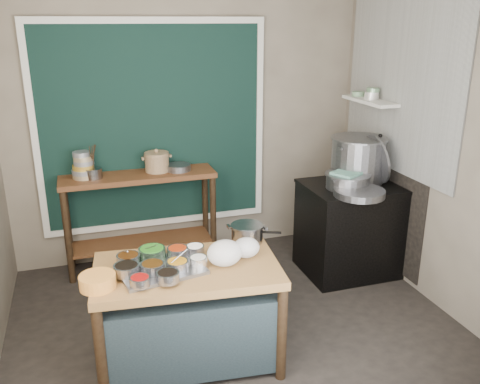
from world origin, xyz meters
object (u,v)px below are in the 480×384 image
object	(u,v)px
condiment_tray	(161,269)
ceramic_crock	(157,163)
stove_block	(351,230)
yellow_basin	(98,281)
saucepan	(247,233)
steamer	(348,181)
prep_table	(189,314)
back_counter	(141,220)
utensil_cup	(94,173)
stock_pot	(358,159)

from	to	relation	value
condiment_tray	ceramic_crock	world-z (taller)	ceramic_crock
ceramic_crock	stove_block	bearing A→B (deg)	-24.08
stove_block	yellow_basin	size ratio (longest dim) A/B	3.97
saucepan	steamer	bearing A→B (deg)	49.30
prep_table	back_counter	xyz separation A→B (m)	(-0.12, 1.62, 0.10)
yellow_basin	prep_table	bearing A→B (deg)	10.67
saucepan	ceramic_crock	size ratio (longest dim) A/B	1.02
prep_table	saucepan	xyz separation A→B (m)	(0.52, 0.26, 0.44)
utensil_cup	ceramic_crock	bearing A→B (deg)	4.79
steamer	utensil_cup	bearing A→B (deg)	160.37
stove_block	steamer	xyz separation A→B (m)	(-0.11, -0.07, 0.52)
back_counter	ceramic_crock	xyz separation A→B (m)	(0.19, 0.03, 0.56)
utensil_cup	yellow_basin	bearing A→B (deg)	-92.30
prep_table	utensil_cup	xyz separation A→B (m)	(-0.52, 1.61, 0.62)
back_counter	stock_pot	distance (m)	2.16
prep_table	stock_pot	xyz separation A→B (m)	(1.86, 1.00, 0.71)
saucepan	ceramic_crock	bearing A→B (deg)	130.80
utensil_cup	stock_pot	bearing A→B (deg)	-14.30
prep_table	back_counter	world-z (taller)	back_counter
ceramic_crock	saucepan	bearing A→B (deg)	-72.37
utensil_cup	steamer	world-z (taller)	utensil_cup
prep_table	utensil_cup	distance (m)	1.80
yellow_basin	saucepan	size ratio (longest dim) A/B	0.90
yellow_basin	ceramic_crock	size ratio (longest dim) A/B	0.92
utensil_cup	ceramic_crock	xyz separation A→B (m)	(0.59, 0.05, 0.03)
steamer	stove_block	bearing A→B (deg)	30.01
ceramic_crock	steamer	size ratio (longest dim) A/B	0.58
stove_block	condiment_tray	world-z (taller)	stove_block
condiment_tray	back_counter	bearing A→B (deg)	87.83
utensil_cup	stock_pot	size ratio (longest dim) A/B	0.30
yellow_basin	stock_pot	world-z (taller)	stock_pot
ceramic_crock	back_counter	bearing A→B (deg)	-169.54
condiment_tray	stove_block	bearing A→B (deg)	24.69
utensil_cup	ceramic_crock	distance (m)	0.60
prep_table	back_counter	size ratio (longest dim) A/B	0.86
stock_pot	back_counter	bearing A→B (deg)	162.55
yellow_basin	saucepan	bearing A→B (deg)	18.52
back_counter	saucepan	distance (m)	1.54
condiment_tray	saucepan	bearing A→B (deg)	21.27
back_counter	steamer	bearing A→B (deg)	-24.01
ceramic_crock	steamer	xyz separation A→B (m)	(1.60, -0.83, -0.08)
back_counter	yellow_basin	world-z (taller)	back_counter
steamer	saucepan	bearing A→B (deg)	-153.87
saucepan	yellow_basin	bearing A→B (deg)	-138.30
stove_block	utensil_cup	world-z (taller)	utensil_cup
saucepan	steamer	size ratio (longest dim) A/B	0.60
stove_block	prep_table	bearing A→B (deg)	-153.47
stove_block	stock_pot	xyz separation A→B (m)	(0.08, 0.11, 0.66)
yellow_basin	condiment_tray	bearing A→B (deg)	13.68
stove_block	ceramic_crock	size ratio (longest dim) A/B	3.65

